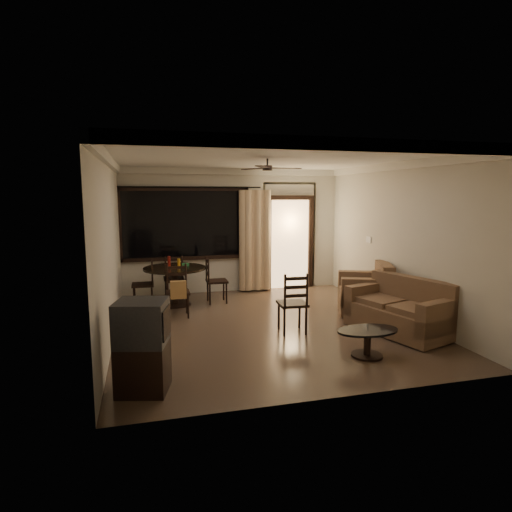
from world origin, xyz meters
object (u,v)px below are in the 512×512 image
object	(u,v)px
coffee_table	(367,338)
side_chair	(292,315)
dining_chair_west	(144,293)
armchair	(368,293)
dining_chair_east	(216,289)
dining_chair_north	(174,286)
dining_chair_south	(178,300)
tv_cabinet	(143,346)
dining_table	(175,275)
sofa	(401,311)

from	to	relation	value
coffee_table	side_chair	distance (m)	1.41
dining_chair_west	armchair	bearing A→B (deg)	70.47
dining_chair_east	dining_chair_north	size ratio (longest dim) A/B	1.00
coffee_table	dining_chair_south	bearing A→B (deg)	131.98
tv_cabinet	armchair	bearing A→B (deg)	43.24
dining_chair_east	dining_chair_north	distance (m)	0.99
dining_chair_west	coffee_table	bearing A→B (deg)	41.16
dining_table	dining_chair_east	xyz separation A→B (m)	(0.84, -0.01, -0.33)
side_chair	dining_chair_north	bearing A→B (deg)	-55.09
dining_chair_west	dining_table	bearing A→B (deg)	89.80
tv_cabinet	sofa	world-z (taller)	tv_cabinet
dining_table	armchair	size ratio (longest dim) A/B	1.03
coffee_table	dining_table	bearing A→B (deg)	124.01
dining_chair_east	dining_table	bearing A→B (deg)	89.93
dining_chair_east	dining_chair_south	bearing A→B (deg)	135.70
dining_chair_west	armchair	size ratio (longest dim) A/B	0.79
sofa	side_chair	bearing A→B (deg)	148.40
dining_chair_south	coffee_table	xyz separation A→B (m)	(2.37, -2.64, -0.05)
sofa	armchair	distance (m)	1.17
dining_chair_west	armchair	distance (m)	4.36
dining_chair_west	dining_chair_east	bearing A→B (deg)	89.87
dining_chair_north	coffee_table	bearing A→B (deg)	121.11
sofa	armchair	bearing A→B (deg)	70.24
side_chair	dining_table	bearing A→B (deg)	-49.30
dining_chair_north	side_chair	xyz separation A→B (m)	(1.70, -2.77, 0.02)
dining_chair_east	dining_chair_south	size ratio (longest dim) A/B	1.00
dining_chair_west	tv_cabinet	size ratio (longest dim) A/B	0.90
dining_table	dining_chair_north	bearing A→B (deg)	88.92
armchair	side_chair	xyz separation A→B (m)	(-1.76, -0.74, -0.09)
tv_cabinet	sofa	size ratio (longest dim) A/B	0.59
dining_chair_south	side_chair	xyz separation A→B (m)	(1.72, -1.39, -0.01)
dining_chair_east	dining_chair_south	world-z (taller)	same
dining_chair_south	dining_chair_north	xyz separation A→B (m)	(0.02, 1.39, -0.02)
sofa	armchair	xyz separation A→B (m)	(0.05, 1.17, 0.04)
dining_table	side_chair	xyz separation A→B (m)	(1.71, -2.25, -0.31)
dining_table	dining_chair_west	bearing A→B (deg)	178.97
dining_chair_south	side_chair	size ratio (longest dim) A/B	0.95
dining_chair_east	coffee_table	size ratio (longest dim) A/B	1.08
dining_chair_south	sofa	distance (m)	3.89
dining_chair_north	armchair	distance (m)	4.01
dining_chair_north	sofa	xyz separation A→B (m)	(3.41, -3.21, 0.06)
dining_table	dining_chair_east	world-z (taller)	dining_table
dining_chair_west	dining_chair_north	xyz separation A→B (m)	(0.63, 0.52, 0.00)
dining_table	dining_chair_north	distance (m)	0.62
tv_cabinet	armchair	world-z (taller)	tv_cabinet
sofa	side_chair	distance (m)	1.77
dining_chair_north	sofa	distance (m)	4.68
dining_chair_north	tv_cabinet	size ratio (longest dim) A/B	0.90
dining_chair_south	sofa	size ratio (longest dim) A/B	0.53
armchair	side_chair	world-z (taller)	side_chair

